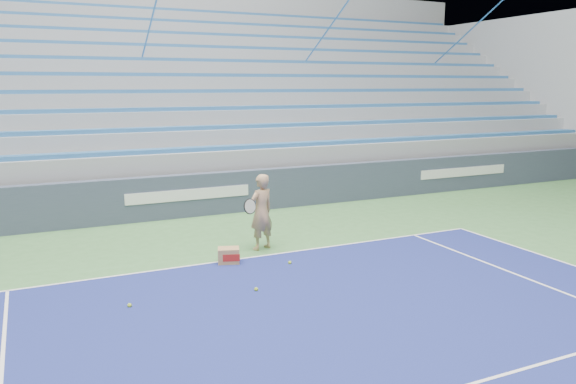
% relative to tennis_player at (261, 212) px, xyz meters
% --- Properties ---
extents(sponsor_barrier, '(30.00, 0.32, 1.10)m').
position_rel_tennis_player_xyz_m(sponsor_barrier, '(-0.59, 3.52, -0.24)').
color(sponsor_barrier, '#384155').
rests_on(sponsor_barrier, ground).
extents(bleachers, '(31.00, 9.15, 7.30)m').
position_rel_tennis_player_xyz_m(bleachers, '(-0.60, 9.24, 1.57)').
color(bleachers, gray).
rests_on(bleachers, ground).
extents(tennis_player, '(0.94, 0.89, 1.57)m').
position_rel_tennis_player_xyz_m(tennis_player, '(0.00, 0.00, 0.00)').
color(tennis_player, tan).
rests_on(tennis_player, ground).
extents(ball_box, '(0.48, 0.42, 0.30)m').
position_rel_tennis_player_xyz_m(ball_box, '(-0.92, -0.60, -0.64)').
color(ball_box, '#A57F50').
rests_on(ball_box, ground).
extents(tennis_ball_0, '(0.07, 0.07, 0.07)m').
position_rel_tennis_player_xyz_m(tennis_ball_0, '(-1.00, -2.20, -0.76)').
color(tennis_ball_0, '#ACD02A').
rests_on(tennis_ball_0, ground).
extents(tennis_ball_1, '(0.07, 0.07, 0.07)m').
position_rel_tennis_player_xyz_m(tennis_ball_1, '(0.11, -1.15, -0.76)').
color(tennis_ball_1, '#ACD02A').
rests_on(tennis_ball_1, ground).
extents(tennis_ball_2, '(0.07, 0.07, 0.07)m').
position_rel_tennis_player_xyz_m(tennis_ball_2, '(-0.04, 0.15, -0.76)').
color(tennis_ball_2, '#ACD02A').
rests_on(tennis_ball_2, ground).
extents(tennis_ball_3, '(0.07, 0.07, 0.07)m').
position_rel_tennis_player_xyz_m(tennis_ball_3, '(-3.00, -2.02, -0.76)').
color(tennis_ball_3, '#ACD02A').
rests_on(tennis_ball_3, ground).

